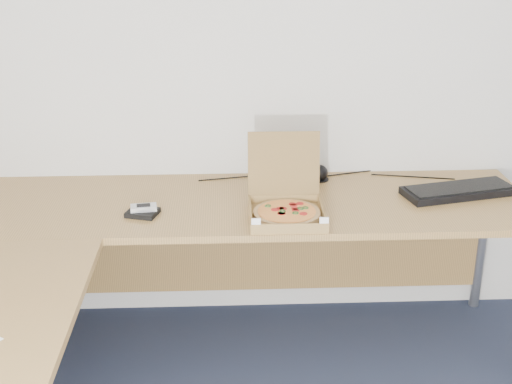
{
  "coord_description": "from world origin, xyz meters",
  "views": [
    {
      "loc": [
        -0.57,
        -1.37,
        1.88
      ],
      "look_at": [
        -0.45,
        1.28,
        0.82
      ],
      "focal_mm": 48.54,
      "sensor_mm": 36.0,
      "label": 1
    }
  ],
  "objects_px": {
    "drinking_glass": "(298,176)",
    "keyboard": "(458,191)",
    "wallet": "(143,213)",
    "desk": "(160,253)",
    "pizza_box": "(286,208)"
  },
  "relations": [
    {
      "from": "drinking_glass",
      "to": "keyboard",
      "type": "height_order",
      "value": "drinking_glass"
    },
    {
      "from": "wallet",
      "to": "desk",
      "type": "bearing_deg",
      "value": -55.38
    },
    {
      "from": "desk",
      "to": "wallet",
      "type": "bearing_deg",
      "value": 107.87
    },
    {
      "from": "pizza_box",
      "to": "desk",
      "type": "bearing_deg",
      "value": -152.62
    },
    {
      "from": "pizza_box",
      "to": "wallet",
      "type": "relative_size",
      "value": 2.91
    },
    {
      "from": "drinking_glass",
      "to": "wallet",
      "type": "relative_size",
      "value": 0.97
    },
    {
      "from": "desk",
      "to": "keyboard",
      "type": "xyz_separation_m",
      "value": [
        1.28,
        0.46,
        0.05
      ]
    },
    {
      "from": "desk",
      "to": "drinking_glass",
      "type": "height_order",
      "value": "drinking_glass"
    },
    {
      "from": "drinking_glass",
      "to": "desk",
      "type": "bearing_deg",
      "value": -135.5
    },
    {
      "from": "wallet",
      "to": "keyboard",
      "type": "bearing_deg",
      "value": 23.73
    },
    {
      "from": "desk",
      "to": "keyboard",
      "type": "relative_size",
      "value": 5.04
    },
    {
      "from": "pizza_box",
      "to": "keyboard",
      "type": "xyz_separation_m",
      "value": [
        0.78,
        0.21,
        -0.02
      ]
    },
    {
      "from": "drinking_glass",
      "to": "wallet",
      "type": "height_order",
      "value": "drinking_glass"
    },
    {
      "from": "keyboard",
      "to": "desk",
      "type": "bearing_deg",
      "value": -173.37
    },
    {
      "from": "pizza_box",
      "to": "wallet",
      "type": "bearing_deg",
      "value": 176.18
    }
  ]
}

